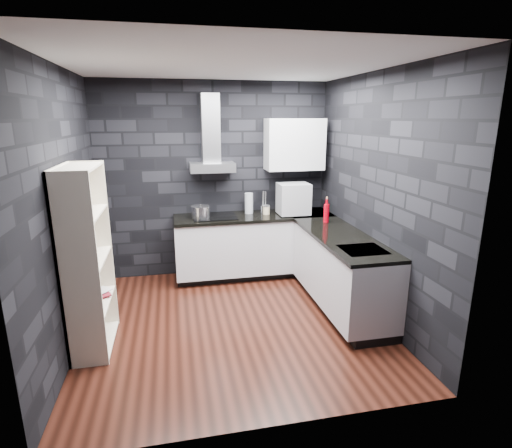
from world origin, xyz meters
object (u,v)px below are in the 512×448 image
object	(u,v)px
storage_jar	(266,210)
fruit_bowl	(84,261)
pot	(201,212)
utensil_crock	(264,209)
red_bottle	(326,213)
bookshelf	(87,260)
appliance_garage	(293,199)
glass_vase	(249,203)

from	to	relation	value
storage_jar	fruit_bowl	distance (m)	2.63
pot	utensil_crock	xyz separation A→B (m)	(0.89, 0.10, -0.03)
red_bottle	bookshelf	xyz separation A→B (m)	(-2.75, -0.87, -0.12)
pot	storage_jar	world-z (taller)	pot
pot	utensil_crock	size ratio (longest dim) A/B	2.11
storage_jar	fruit_bowl	world-z (taller)	storage_jar
appliance_garage	bookshelf	bearing A→B (deg)	-151.41
appliance_garage	red_bottle	size ratio (longest dim) A/B	1.80
pot	appliance_garage	distance (m)	1.29
pot	red_bottle	distance (m)	1.66
glass_vase	fruit_bowl	distance (m)	2.53
bookshelf	fruit_bowl	size ratio (longest dim) A/B	8.05
bookshelf	utensil_crock	bearing A→B (deg)	20.81
utensil_crock	red_bottle	bearing A→B (deg)	-42.98
glass_vase	appliance_garage	bearing A→B (deg)	-19.15
glass_vase	utensil_crock	xyz separation A→B (m)	(0.20, -0.06, -0.09)
pot	glass_vase	size ratio (longest dim) A/B	0.84
red_bottle	fruit_bowl	xyz separation A→B (m)	(-2.75, -1.01, -0.08)
appliance_garage	fruit_bowl	distance (m)	2.89
appliance_garage	bookshelf	size ratio (longest dim) A/B	0.24
pot	appliance_garage	world-z (taller)	appliance_garage
storage_jar	glass_vase	bearing A→B (deg)	153.95
red_bottle	bookshelf	bearing A→B (deg)	-162.46
appliance_garage	utensil_crock	bearing A→B (deg)	159.55
glass_vase	pot	bearing A→B (deg)	-166.65
red_bottle	fruit_bowl	size ratio (longest dim) A/B	1.05
pot	fruit_bowl	xyz separation A→B (m)	(-1.18, -1.54, -0.05)
utensil_crock	red_bottle	world-z (taller)	red_bottle
utensil_crock	fruit_bowl	bearing A→B (deg)	-141.64
storage_jar	fruit_bowl	bearing A→B (deg)	-142.77
glass_vase	fruit_bowl	bearing A→B (deg)	-137.67
appliance_garage	red_bottle	bearing A→B (deg)	-59.63
appliance_garage	bookshelf	xyz separation A→B (m)	(-2.46, -1.36, -0.22)
fruit_bowl	storage_jar	bearing A→B (deg)	37.23
pot	storage_jar	xyz separation A→B (m)	(0.92, 0.05, -0.03)
glass_vase	red_bottle	distance (m)	1.13
storage_jar	fruit_bowl	size ratio (longest dim) A/B	0.50
appliance_garage	bookshelf	distance (m)	2.82
utensil_crock	bookshelf	xyz separation A→B (m)	(-2.07, -1.50, -0.06)
bookshelf	glass_vase	bearing A→B (deg)	24.81
storage_jar	utensil_crock	size ratio (longest dim) A/B	0.97
pot	fruit_bowl	world-z (taller)	pot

